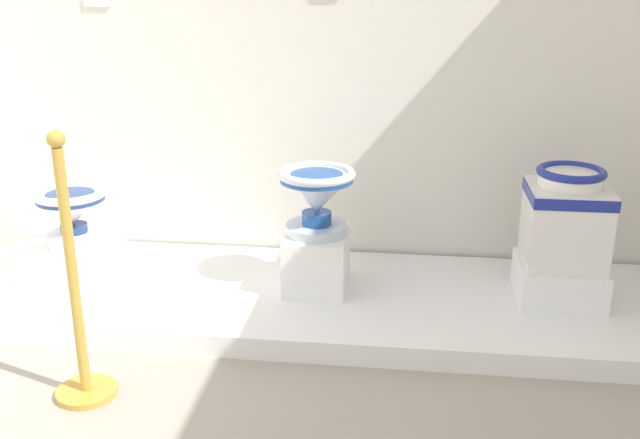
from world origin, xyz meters
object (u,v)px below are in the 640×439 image
at_px(antique_toilet_central_ornate, 72,210).
at_px(plinth_block_tall_cobalt, 317,259).
at_px(stanchion_post_near_left, 77,315).
at_px(plinth_block_leftmost, 559,281).
at_px(plinth_block_central_ornate, 78,259).
at_px(antique_toilet_tall_cobalt, 317,193).
at_px(antique_toilet_leftmost, 566,215).

bearing_deg(antique_toilet_central_ornate, plinth_block_tall_cobalt, 0.18).
relative_size(antique_toilet_central_ornate, plinth_block_tall_cobalt, 0.94).
relative_size(antique_toilet_central_ornate, stanchion_post_near_left, 0.33).
bearing_deg(plinth_block_leftmost, plinth_block_tall_cobalt, 179.33).
height_order(plinth_block_tall_cobalt, stanchion_post_near_left, stanchion_post_near_left).
bearing_deg(plinth_block_central_ornate, plinth_block_leftmost, -0.23).
bearing_deg(plinth_block_central_ornate, stanchion_post_near_left, -64.37).
distance_m(antique_toilet_tall_cobalt, plinth_block_leftmost, 1.18).
bearing_deg(plinth_block_leftmost, antique_toilet_leftmost, -45.00).
relative_size(plinth_block_central_ornate, antique_toilet_leftmost, 0.84).
bearing_deg(plinth_block_leftmost, stanchion_post_near_left, -155.11).
height_order(plinth_block_tall_cobalt, plinth_block_leftmost, plinth_block_tall_cobalt).
xyz_separation_m(plinth_block_tall_cobalt, plinth_block_leftmost, (1.12, -0.01, -0.04)).
xyz_separation_m(plinth_block_tall_cobalt, antique_toilet_tall_cobalt, (-0.00, -0.00, 0.33)).
relative_size(plinth_block_central_ornate, antique_toilet_central_ornate, 1.09).
xyz_separation_m(plinth_block_central_ornate, plinth_block_tall_cobalt, (1.20, 0.00, 0.06)).
height_order(plinth_block_leftmost, stanchion_post_near_left, stanchion_post_near_left).
bearing_deg(antique_toilet_tall_cobalt, stanchion_post_near_left, -130.96).
bearing_deg(antique_toilet_central_ornate, antique_toilet_leftmost, -0.23).
xyz_separation_m(plinth_block_leftmost, antique_toilet_leftmost, (0.00, -0.00, 0.32)).
distance_m(antique_toilet_central_ornate, plinth_block_tall_cobalt, 1.21).
bearing_deg(antique_toilet_central_ornate, stanchion_post_near_left, -64.37).
distance_m(plinth_block_tall_cobalt, antique_toilet_tall_cobalt, 0.33).
bearing_deg(plinth_block_leftmost, antique_toilet_central_ornate, 179.77).
height_order(antique_toilet_central_ornate, antique_toilet_leftmost, antique_toilet_leftmost).
bearing_deg(antique_toilet_leftmost, antique_toilet_central_ornate, 179.77).
xyz_separation_m(antique_toilet_central_ornate, stanchion_post_near_left, (0.43, -0.89, -0.10)).
height_order(antique_toilet_central_ornate, plinth_block_leftmost, antique_toilet_central_ornate).
height_order(plinth_block_central_ornate, plinth_block_leftmost, plinth_block_leftmost).
relative_size(plinth_block_central_ornate, plinth_block_leftmost, 0.99).
height_order(plinth_block_central_ornate, plinth_block_tall_cobalt, plinth_block_tall_cobalt).
relative_size(plinth_block_tall_cobalt, antique_toilet_leftmost, 0.83).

